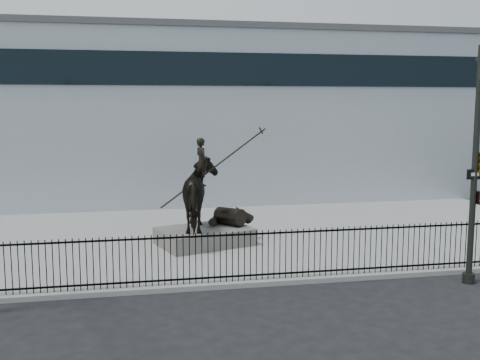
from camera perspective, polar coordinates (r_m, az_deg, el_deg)
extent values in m
plane|color=black|center=(15.69, 0.13, -12.15)|extent=(120.00, 120.00, 0.00)
cube|color=#969694|center=(22.30, -3.36, -5.91)|extent=(30.00, 12.00, 0.15)
cube|color=silver|center=(34.60, -6.31, 6.35)|extent=(44.00, 14.00, 9.00)
cube|color=black|center=(16.76, -0.70, -9.75)|extent=(22.00, 0.05, 0.05)
cube|color=black|center=(16.43, -0.71, -5.59)|extent=(22.00, 0.05, 0.05)
cube|color=black|center=(16.59, -0.71, -7.78)|extent=(22.00, 0.03, 1.50)
cube|color=#534F4C|center=(20.97, -3.61, -5.73)|extent=(3.79, 3.14, 0.61)
imported|color=black|center=(20.65, -3.64, -1.41)|extent=(2.89, 3.13, 2.59)
imported|color=black|center=(20.45, -3.93, 1.85)|extent=(0.60, 0.74, 1.75)
cylinder|color=black|center=(20.68, -2.78, 1.18)|extent=(3.98, 1.36, 2.64)
cylinder|color=black|center=(18.42, 22.19, -9.20)|extent=(0.36, 0.36, 0.30)
cylinder|color=black|center=(17.77, 22.75, 1.20)|extent=(0.18, 0.18, 7.00)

